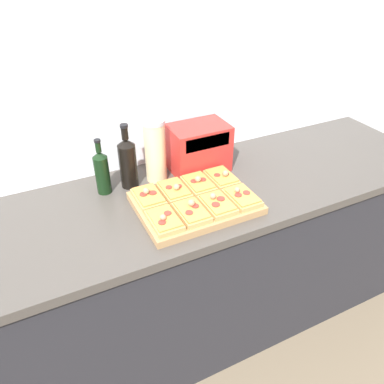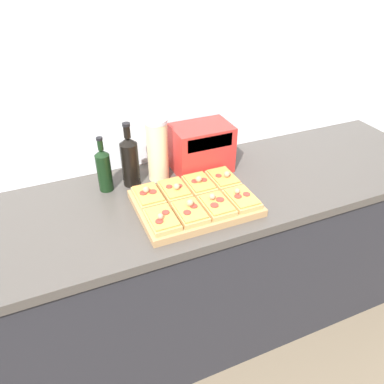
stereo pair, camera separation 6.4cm
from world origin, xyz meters
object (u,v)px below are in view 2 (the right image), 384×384
Objects in this scene: cutting_board at (195,203)px; toaster_oven at (202,148)px; olive_oil_bottle at (104,169)px; wine_bottle at (130,160)px; grain_jar_tall at (158,150)px.

cutting_board is 1.62× the size of toaster_oven.
olive_oil_bottle is 0.12m from wine_bottle.
cutting_board is 0.30m from grain_jar_tall.
wine_bottle is at bearing 0.00° from olive_oil_bottle.
toaster_oven is (0.34, -0.00, -0.01)m from wine_bottle.
olive_oil_bottle is 0.86× the size of toaster_oven.
grain_jar_tall is 0.21m from toaster_oven.
cutting_board is 1.63× the size of grain_jar_tall.
grain_jar_tall is (0.13, 0.00, 0.03)m from wine_bottle.
olive_oil_bottle is 0.45m from toaster_oven.
grain_jar_tall is at bearing 179.77° from toaster_oven.
toaster_oven is at bearing -0.23° from grain_jar_tall.
wine_bottle reaches higher than cutting_board.
cutting_board is at bearing -119.26° from toaster_oven.
cutting_board is 1.62× the size of wine_bottle.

